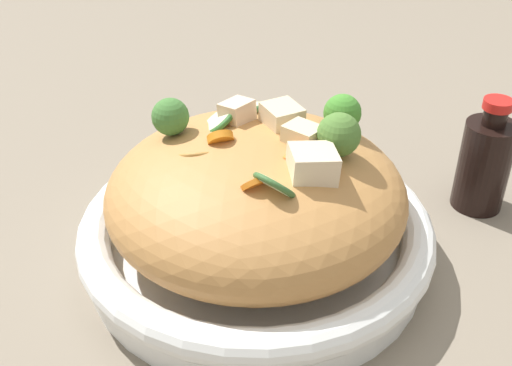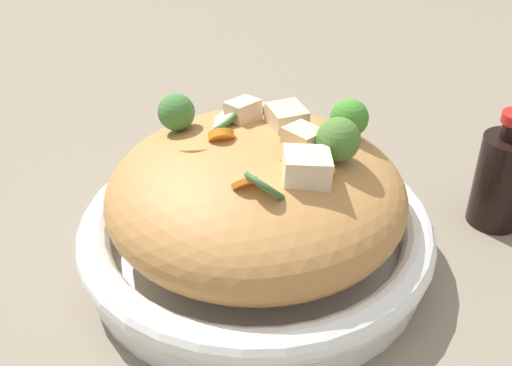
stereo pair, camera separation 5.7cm
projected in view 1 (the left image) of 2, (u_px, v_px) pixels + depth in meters
The scene contains 8 objects.
ground_plane at pixel (256, 257), 0.62m from camera, with size 3.00×3.00×0.00m, color #7B6F5E.
serving_bowl at pixel (256, 235), 0.60m from camera, with size 0.33×0.33×0.05m.
noodle_heap at pixel (256, 193), 0.57m from camera, with size 0.27×0.27×0.11m.
broccoli_florets at pixel (291, 123), 0.56m from camera, with size 0.15×0.18×0.05m.
carrot_coins at pixel (274, 148), 0.54m from camera, with size 0.14×0.13×0.03m.
zucchini_slices at pixel (244, 130), 0.57m from camera, with size 0.14×0.16×0.03m.
chicken_chunks at pixel (287, 139), 0.55m from camera, with size 0.09×0.14×0.03m.
soy_sauce_bottle at pixel (485, 163), 0.66m from camera, with size 0.05×0.05×0.13m.
Camera 1 is at (-0.36, -0.32, 0.40)m, focal length 44.36 mm.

